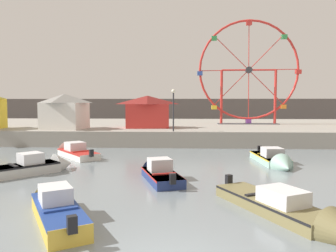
{
  "coord_description": "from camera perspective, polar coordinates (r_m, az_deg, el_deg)",
  "views": [
    {
      "loc": [
        0.31,
        -6.55,
        3.65
      ],
      "look_at": [
        -0.66,
        13.02,
        2.23
      ],
      "focal_mm": 34.32,
      "sensor_mm": 36.0,
      "label": 1
    }
  ],
  "objects": [
    {
      "name": "quay_promenade",
      "position": [
        36.23,
        2.34,
        -0.59
      ],
      "size": [
        110.0,
        21.11,
        1.32
      ],
      "primitive_type": "cube",
      "color": "gray",
      "rests_on": "ground_plane"
    },
    {
      "name": "promenade_lamp_far",
      "position": [
        26.17,
        0.96,
        4.04
      ],
      "size": [
        0.32,
        0.32,
        3.43
      ],
      "color": "#2D2D33",
      "rests_on": "quay_promenade"
    },
    {
      "name": "motorboat_mustard_yellow",
      "position": [
        11.26,
        -19.52,
        -13.15
      ],
      "size": [
        3.45,
        4.7,
        1.31
      ],
      "rotation": [
        0.0,
        0.0,
        2.12
      ],
      "color": "gold",
      "rests_on": "ground_plane"
    },
    {
      "name": "motorboat_seafoam",
      "position": [
        19.89,
        18.4,
        -5.78
      ],
      "size": [
        1.67,
        5.15,
        1.4
      ],
      "rotation": [
        0.0,
        0.0,
        4.78
      ],
      "color": "#93BCAD",
      "rests_on": "ground_plane"
    },
    {
      "name": "motorboat_pale_grey",
      "position": [
        18.18,
        -22.35,
        -6.63
      ],
      "size": [
        3.96,
        4.1,
        1.44
      ],
      "rotation": [
        0.0,
        0.0,
        0.82
      ],
      "color": "silver",
      "rests_on": "ground_plane"
    },
    {
      "name": "ferris_wheel_red_frame",
      "position": [
        36.28,
        14.14,
        9.29
      ],
      "size": [
        11.11,
        1.2,
        11.27
      ],
      "color": "red",
      "rests_on": "quay_promenade"
    },
    {
      "name": "motorboat_white_red_stripe",
      "position": [
        23.26,
        -16.54,
        -4.32
      ],
      "size": [
        4.33,
        4.7,
        1.43
      ],
      "rotation": [
        0.0,
        0.0,
        2.28
      ],
      "color": "silver",
      "rests_on": "ground_plane"
    },
    {
      "name": "carnival_booth_white_ticket",
      "position": [
        29.88,
        -17.87,
        2.59
      ],
      "size": [
        4.03,
        3.73,
        3.12
      ],
      "rotation": [
        0.0,
        0.0,
        -0.09
      ],
      "color": "silver",
      "rests_on": "quay_promenade"
    },
    {
      "name": "motorboat_navy_blue",
      "position": [
        15.74,
        -1.77,
        -8.15
      ],
      "size": [
        2.52,
        4.35,
        1.41
      ],
      "rotation": [
        0.0,
        0.0,
        1.9
      ],
      "color": "navy",
      "rests_on": "ground_plane"
    },
    {
      "name": "distant_town_skyline",
      "position": [
        62.21,
        2.56,
        2.81
      ],
      "size": [
        140.0,
        3.0,
        4.4
      ],
      "primitive_type": "cube",
      "color": "#564C47",
      "rests_on": "ground_plane"
    },
    {
      "name": "motorboat_olive_wood",
      "position": [
        10.93,
        21.59,
        -14.12
      ],
      "size": [
        3.83,
        5.77,
        1.33
      ],
      "rotation": [
        0.0,
        0.0,
        5.19
      ],
      "color": "olive",
      "rests_on": "ground_plane"
    },
    {
      "name": "carnival_booth_red_striped",
      "position": [
        30.03,
        -3.67,
        2.67
      ],
      "size": [
        4.52,
        3.11,
        3.0
      ],
      "rotation": [
        0.0,
        0.0,
        0.1
      ],
      "color": "red",
      "rests_on": "quay_promenade"
    }
  ]
}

